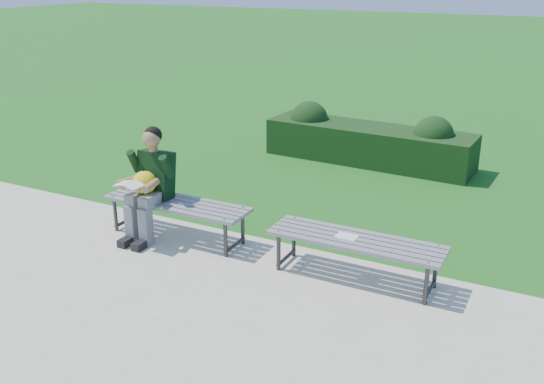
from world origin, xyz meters
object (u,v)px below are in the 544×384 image
Objects in this scene: bench_right at (356,243)px; seated_boy at (149,181)px; hedge at (367,140)px; bench_left at (177,206)px; paper_sheet at (347,236)px.

seated_boy is at bearing -178.12° from bench_right.
bench_left is (-1.00, -3.98, 0.05)m from hedge.
bench_right is 8.01× the size of paper_sheet.
seated_boy is at bearing -178.05° from paper_sheet.
seated_boy is at bearing -107.63° from hedge.
seated_boy is (-0.30, -0.10, 0.30)m from bench_left.
seated_boy is at bearing -161.79° from bench_left.
bench_right is at bearing 0.00° from paper_sheet.
bench_right is at bearing -72.96° from hedge.
bench_right is 2.54m from seated_boy.
bench_left is at bearing 179.56° from paper_sheet.
bench_right is at bearing 1.88° from seated_boy.
bench_left reaches higher than paper_sheet.
hedge is at bearing 105.72° from paper_sheet.
hedge is 4.11m from bench_left.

